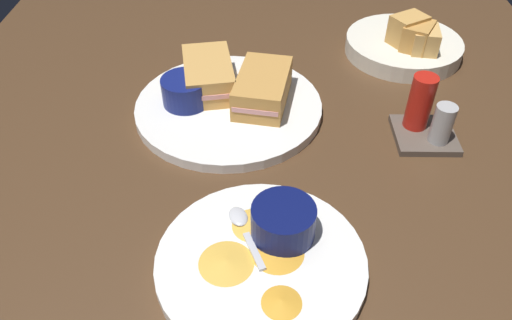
# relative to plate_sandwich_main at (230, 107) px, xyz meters

# --- Properties ---
(ground_plane) EXTENTS (1.10, 1.10, 0.03)m
(ground_plane) POSITION_rel_plate_sandwich_main_xyz_m (0.03, 0.05, -0.02)
(ground_plane) COLOR #4C331E
(plate_sandwich_main) EXTENTS (0.30, 0.30, 0.02)m
(plate_sandwich_main) POSITION_rel_plate_sandwich_main_xyz_m (0.00, 0.00, 0.00)
(plate_sandwich_main) COLOR white
(plate_sandwich_main) RESTS_ON ground_plane
(sandwich_half_near) EXTENTS (0.14, 0.10, 0.05)m
(sandwich_half_near) POSITION_rel_plate_sandwich_main_xyz_m (-0.01, 0.06, 0.03)
(sandwich_half_near) COLOR #C68C42
(sandwich_half_near) RESTS_ON plate_sandwich_main
(sandwich_half_far) EXTENTS (0.14, 0.10, 0.05)m
(sandwich_half_far) POSITION_rel_plate_sandwich_main_xyz_m (-0.04, -0.03, 0.03)
(sandwich_half_far) COLOR tan
(sandwich_half_far) RESTS_ON plate_sandwich_main
(ramekin_dark_sauce) EXTENTS (0.07, 0.07, 0.04)m
(ramekin_dark_sauce) POSITION_rel_plate_sandwich_main_xyz_m (-0.00, -0.07, 0.03)
(ramekin_dark_sauce) COLOR navy
(ramekin_dark_sauce) RESTS_ON plate_sandwich_main
(spoon_by_dark_ramekin) EXTENTS (0.05, 0.10, 0.01)m
(spoon_by_dark_ramekin) POSITION_rel_plate_sandwich_main_xyz_m (-0.02, -0.01, 0.01)
(spoon_by_dark_ramekin) COLOR silver
(spoon_by_dark_ramekin) RESTS_ON plate_sandwich_main
(plate_chips_companion) EXTENTS (0.24, 0.24, 0.02)m
(plate_chips_companion) POSITION_rel_plate_sandwich_main_xyz_m (0.30, 0.05, 0.00)
(plate_chips_companion) COLOR white
(plate_chips_companion) RESTS_ON ground_plane
(ramekin_light_gravy) EXTENTS (0.08, 0.08, 0.04)m
(ramekin_light_gravy) POSITION_rel_plate_sandwich_main_xyz_m (0.27, 0.08, 0.03)
(ramekin_light_gravy) COLOR #0C144C
(ramekin_light_gravy) RESTS_ON plate_chips_companion
(spoon_by_gravy_ramekin) EXTENTS (0.10, 0.05, 0.01)m
(spoon_by_gravy_ramekin) POSITION_rel_plate_sandwich_main_xyz_m (0.26, 0.03, 0.01)
(spoon_by_gravy_ramekin) COLOR silver
(spoon_by_gravy_ramekin) RESTS_ON plate_chips_companion
(plantain_chip_scatter) EXTENTS (0.18, 0.13, 0.01)m
(plantain_chip_scatter) POSITION_rel_plate_sandwich_main_xyz_m (0.29, 0.05, 0.01)
(plantain_chip_scatter) COLOR gold
(plantain_chip_scatter) RESTS_ON plate_chips_companion
(bread_basket_rear) EXTENTS (0.21, 0.21, 0.08)m
(bread_basket_rear) POSITION_rel_plate_sandwich_main_xyz_m (-0.19, 0.32, 0.02)
(bread_basket_rear) COLOR silver
(bread_basket_rear) RESTS_ON ground_plane
(condiment_caddy) EXTENTS (0.09, 0.09, 0.10)m
(condiment_caddy) POSITION_rel_plate_sandwich_main_xyz_m (0.06, 0.30, 0.03)
(condiment_caddy) COLOR brown
(condiment_caddy) RESTS_ON ground_plane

